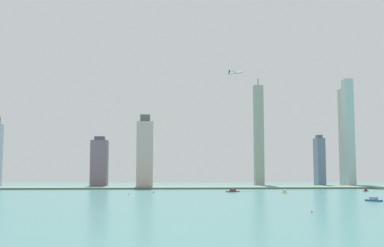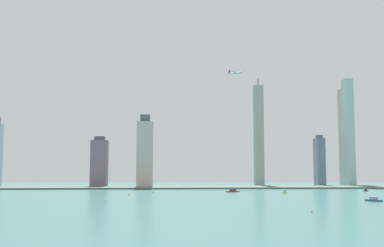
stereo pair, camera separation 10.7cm
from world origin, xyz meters
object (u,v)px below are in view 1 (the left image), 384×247
object	(u,v)px
skyscraper_5	(259,135)
channel_buoy_2	(312,211)
channel_buoy_1	(154,192)
skyscraper_4	(346,137)
channel_buoy_0	(129,194)
boat_1	(374,200)
airplane	(235,73)
skyscraper_6	(99,163)
skyscraper_0	(349,132)
boat_3	(366,190)
boat_6	(233,191)
skyscraper_1	(145,153)
skyscraper_3	(320,162)
boat_5	(285,192)

from	to	relation	value
skyscraper_5	channel_buoy_2	bearing A→B (deg)	-97.41
channel_buoy_2	skyscraper_5	bearing A→B (deg)	82.59
skyscraper_5	channel_buoy_1	xyz separation A→B (m)	(-173.14, -221.73, -84.37)
skyscraper_4	channel_buoy_2	size ratio (longest dim) A/B	94.97
channel_buoy_0	channel_buoy_1	size ratio (longest dim) A/B	1.18
boat_1	airplane	xyz separation A→B (m)	(-77.11, 306.57, 175.95)
skyscraper_6	channel_buoy_1	xyz separation A→B (m)	(88.67, -175.61, -36.56)
boat_1	channel_buoy_1	xyz separation A→B (m)	(-199.10, 160.74, -0.25)
skyscraper_0	channel_buoy_2	xyz separation A→B (m)	(-204.77, -449.88, -87.26)
boat_1	boat_3	bearing A→B (deg)	-47.90
boat_6	channel_buoy_0	xyz separation A→B (m)	(-124.29, -61.79, 0.09)
skyscraper_0	skyscraper_5	xyz separation A→B (m)	(-141.21, 39.02, -2.53)
skyscraper_5	skyscraper_6	size ratio (longest dim) A/B	2.31
channel_buoy_2	skyscraper_1	bearing A→B (deg)	106.99
boat_6	channel_buoy_2	size ratio (longest dim) A/B	10.19
skyscraper_5	airplane	xyz separation A→B (m)	(-51.15, -75.90, 91.83)
skyscraper_0	boat_1	world-z (taller)	skyscraper_0
channel_buoy_2	boat_6	bearing A→B (deg)	92.34
skyscraper_3	channel_buoy_0	distance (m)	390.36
airplane	boat_3	bearing A→B (deg)	-6.19
skyscraper_0	channel_buoy_0	world-z (taller)	skyscraper_0
channel_buoy_2	skyscraper_4	bearing A→B (deg)	66.25
skyscraper_3	boat_3	world-z (taller)	skyscraper_3
skyscraper_4	boat_3	world-z (taller)	skyscraper_4
skyscraper_1	skyscraper_6	xyz separation A→B (m)	(-71.99, 29.65, -14.33)
boat_3	boat_5	world-z (taller)	boat_5
channel_buoy_2	skyscraper_0	bearing A→B (deg)	65.53
skyscraper_0	boat_1	size ratio (longest dim) A/B	11.15
skyscraper_0	boat_5	size ratio (longest dim) A/B	16.51
skyscraper_5	skyscraper_1	bearing A→B (deg)	-158.24
boat_6	airplane	distance (m)	219.92
skyscraper_0	skyscraper_6	size ratio (longest dim) A/B	2.22
skyscraper_5	channel_buoy_2	distance (m)	500.24
skyscraper_0	channel_buoy_1	xyz separation A→B (m)	(-314.35, -182.71, -86.90)
boat_5	channel_buoy_1	distance (m)	156.57
boat_5	channel_buoy_1	world-z (taller)	boat_5
skyscraper_5	airplane	world-z (taller)	airplane
skyscraper_4	boat_3	distance (m)	235.86
channel_buoy_1	airplane	size ratio (longest dim) A/B	0.11
skyscraper_0	channel_buoy_0	size ratio (longest dim) A/B	60.30
skyscraper_1	skyscraper_5	bearing A→B (deg)	21.76
boat_3	skyscraper_4	bearing A→B (deg)	39.15
skyscraper_4	channel_buoy_0	bearing A→B (deg)	-141.80
skyscraper_4	boat_6	bearing A→B (deg)	-136.72
channel_buoy_1	channel_buoy_2	distance (m)	288.77
skyscraper_4	skyscraper_5	bearing A→B (deg)	-175.05
channel_buoy_0	airplane	distance (m)	299.28
skyscraper_4	skyscraper_6	xyz separation A→B (m)	(-419.32, -59.76, -46.55)
skyscraper_6	skyscraper_1	bearing A→B (deg)	-22.38
boat_5	boat_3	bearing A→B (deg)	-41.18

